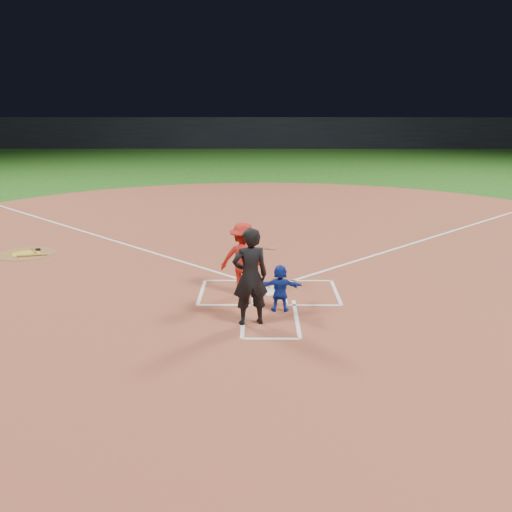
{
  "coord_description": "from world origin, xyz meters",
  "views": [
    {
      "loc": [
        -0.21,
        -12.81,
        4.26
      ],
      "look_at": [
        -0.3,
        -0.4,
        1.0
      ],
      "focal_mm": 40.0,
      "sensor_mm": 36.0,
      "label": 1
    }
  ],
  "objects_px": {
    "on_deck_circle": "(26,254)",
    "umpire": "(250,277)",
    "catcher": "(280,288)",
    "batter_at_plate": "(243,259)",
    "home_plate": "(269,292)"
  },
  "relations": [
    {
      "from": "on_deck_circle",
      "to": "umpire",
      "type": "distance_m",
      "value": 8.83
    },
    {
      "from": "home_plate",
      "to": "umpire",
      "type": "xyz_separation_m",
      "value": [
        -0.4,
        -2.01,
        0.98
      ]
    },
    {
      "from": "catcher",
      "to": "umpire",
      "type": "height_order",
      "value": "umpire"
    },
    {
      "from": "home_plate",
      "to": "batter_at_plate",
      "type": "distance_m",
      "value": 1.05
    },
    {
      "from": "catcher",
      "to": "batter_at_plate",
      "type": "bearing_deg",
      "value": -51.65
    },
    {
      "from": "batter_at_plate",
      "to": "on_deck_circle",
      "type": "bearing_deg",
      "value": 150.52
    },
    {
      "from": "on_deck_circle",
      "to": "batter_at_plate",
      "type": "xyz_separation_m",
      "value": [
        6.59,
        -3.72,
        0.85
      ]
    },
    {
      "from": "on_deck_circle",
      "to": "batter_at_plate",
      "type": "bearing_deg",
      "value": -29.48
    },
    {
      "from": "home_plate",
      "to": "umpire",
      "type": "height_order",
      "value": "umpire"
    },
    {
      "from": "home_plate",
      "to": "umpire",
      "type": "distance_m",
      "value": 2.27
    },
    {
      "from": "umpire",
      "to": "batter_at_plate",
      "type": "relative_size",
      "value": 1.16
    },
    {
      "from": "home_plate",
      "to": "catcher",
      "type": "height_order",
      "value": "catcher"
    },
    {
      "from": "home_plate",
      "to": "umpire",
      "type": "bearing_deg",
      "value": 78.62
    },
    {
      "from": "on_deck_circle",
      "to": "umpire",
      "type": "relative_size",
      "value": 0.86
    },
    {
      "from": "catcher",
      "to": "on_deck_circle",
      "type": "bearing_deg",
      "value": -31.43
    }
  ]
}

